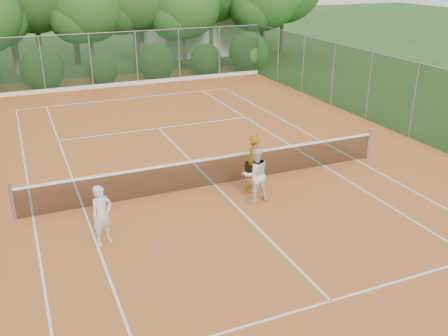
# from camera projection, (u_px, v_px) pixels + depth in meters

# --- Properties ---
(ground) EXTENTS (120.00, 120.00, 0.00)m
(ground) POSITION_uv_depth(u_px,v_px,m) (215.00, 186.00, 15.89)
(ground) COLOR #284A1A
(ground) RESTS_ON ground
(clay_court) EXTENTS (18.00, 36.00, 0.02)m
(clay_court) POSITION_uv_depth(u_px,v_px,m) (215.00, 185.00, 15.88)
(clay_court) COLOR #BE652C
(clay_court) RESTS_ON ground
(club_building) EXTENTS (8.00, 5.00, 3.00)m
(club_building) POSITION_uv_depth(u_px,v_px,m) (205.00, 33.00, 38.98)
(club_building) COLOR beige
(club_building) RESTS_ON ground
(tennis_net) EXTENTS (11.97, 0.10, 1.10)m
(tennis_net) POSITION_uv_depth(u_px,v_px,m) (215.00, 170.00, 15.68)
(tennis_net) COLOR gray
(tennis_net) RESTS_ON clay_court
(player_white) EXTENTS (0.67, 0.57, 1.56)m
(player_white) POSITION_uv_depth(u_px,v_px,m) (102.00, 215.00, 12.34)
(player_white) COLOR silver
(player_white) RESTS_ON clay_court
(player_center_grp) EXTENTS (0.82, 0.64, 1.72)m
(player_center_grp) POSITION_uv_depth(u_px,v_px,m) (255.00, 174.00, 14.54)
(player_center_grp) COLOR silver
(player_center_grp) RESTS_ON clay_court
(player_yellow) EXTENTS (0.89, 1.14, 1.81)m
(player_yellow) POSITION_uv_depth(u_px,v_px,m) (254.00, 163.00, 15.19)
(player_yellow) COLOR gold
(player_yellow) RESTS_ON clay_court
(ball_hopper) EXTENTS (0.41, 0.41, 0.94)m
(ball_hopper) POSITION_uv_depth(u_px,v_px,m) (254.00, 169.00, 15.17)
(ball_hopper) COLOR gray
(ball_hopper) RESTS_ON clay_court
(stray_ball_a) EXTENTS (0.07, 0.07, 0.07)m
(stray_ball_a) POSITION_uv_depth(u_px,v_px,m) (171.00, 106.00, 24.43)
(stray_ball_a) COLOR #BED331
(stray_ball_a) RESTS_ON clay_court
(stray_ball_b) EXTENTS (0.07, 0.07, 0.07)m
(stray_ball_b) POSITION_uv_depth(u_px,v_px,m) (135.00, 97.00, 26.18)
(stray_ball_b) COLOR #CDD230
(stray_ball_b) RESTS_ON clay_court
(stray_ball_c) EXTENTS (0.07, 0.07, 0.07)m
(stray_ball_c) POSITION_uv_depth(u_px,v_px,m) (165.00, 105.00, 24.61)
(stray_ball_c) COLOR #C0E034
(stray_ball_c) RESTS_ON clay_court
(court_markings) EXTENTS (11.03, 23.83, 0.01)m
(court_markings) POSITION_uv_depth(u_px,v_px,m) (215.00, 185.00, 15.88)
(court_markings) COLOR white
(court_markings) RESTS_ON clay_court
(fence_back) EXTENTS (18.07, 0.07, 3.00)m
(fence_back) POSITION_uv_depth(u_px,v_px,m) (114.00, 60.00, 28.05)
(fence_back) COLOR #19381E
(fence_back) RESTS_ON clay_court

